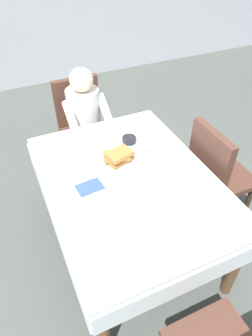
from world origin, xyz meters
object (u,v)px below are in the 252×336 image
(dining_table_main, at_px, (129,188))
(breakfast_stack, at_px, (119,156))
(diner_person, at_px, (85,116))
(syrup_pitcher, at_px, (80,162))
(spoon_near_edge, at_px, (139,195))
(chair_right_side, at_px, (216,171))
(cup_coffee, at_px, (145,148))
(fork_left_of_plate, at_px, (95,171))
(bowl_butter, at_px, (129,140))
(plate_breakfast, at_px, (119,162))
(knife_right_of_plate, at_px, (143,157))
(chair_diner, at_px, (82,120))

(dining_table_main, height_order, breakfast_stack, breakfast_stack)
(diner_person, height_order, syrup_pitcher, diner_person)
(spoon_near_edge, bearing_deg, chair_right_side, 10.86)
(cup_coffee, bearing_deg, fork_left_of_plate, -173.85)
(breakfast_stack, bearing_deg, spoon_near_edge, -91.85)
(dining_table_main, bearing_deg, bowl_butter, 65.53)
(bowl_butter, bearing_deg, dining_table_main, -114.47)
(dining_table_main, relative_size, plate_breakfast, 5.44)
(knife_right_of_plate, bearing_deg, bowl_butter, 4.60)
(diner_person, relative_size, spoon_near_edge, 7.47)
(dining_table_main, bearing_deg, plate_breakfast, 90.76)
(dining_table_main, distance_m, syrup_pitcher, 0.39)
(diner_person, bearing_deg, dining_table_main, 88.97)
(chair_diner, xyz_separation_m, syrup_pitcher, (-0.28, -0.91, 0.25))
(fork_left_of_plate, distance_m, knife_right_of_plate, 0.38)
(plate_breakfast, relative_size, spoon_near_edge, 1.87)
(bowl_butter, height_order, syrup_pitcher, syrup_pitcher)
(cup_coffee, distance_m, bowl_butter, 0.18)
(chair_diner, xyz_separation_m, bowl_butter, (0.15, -0.79, 0.23))
(knife_right_of_plate, bearing_deg, breakfast_stack, 84.84)
(plate_breakfast, relative_size, knife_right_of_plate, 1.40)
(diner_person, distance_m, cup_coffee, 0.84)
(plate_breakfast, bearing_deg, breakfast_stack, -15.02)
(diner_person, height_order, spoon_near_edge, diner_person)
(fork_left_of_plate, relative_size, knife_right_of_plate, 0.90)
(chair_right_side, distance_m, bowl_butter, 0.75)
(chair_diner, distance_m, cup_coffee, 1.02)
(bowl_butter, height_order, knife_right_of_plate, bowl_butter)
(diner_person, bearing_deg, chair_diner, -90.00)
(dining_table_main, height_order, plate_breakfast, plate_breakfast)
(bowl_butter, relative_size, fork_left_of_plate, 0.61)
(diner_person, xyz_separation_m, fork_left_of_plate, (-0.21, -0.85, 0.07))
(chair_right_side, bearing_deg, knife_right_of_plate, -105.50)
(plate_breakfast, relative_size, bowl_butter, 2.55)
(chair_right_side, bearing_deg, breakfast_stack, -103.22)
(knife_right_of_plate, xyz_separation_m, spoon_near_edge, (-0.20, -0.33, 0.00))
(breakfast_stack, bearing_deg, dining_table_main, -89.61)
(chair_diner, relative_size, knife_right_of_plate, 4.65)
(breakfast_stack, relative_size, knife_right_of_plate, 1.13)
(diner_person, distance_m, spoon_near_edge, 1.18)
(diner_person, height_order, knife_right_of_plate, diner_person)
(cup_coffee, height_order, bowl_butter, cup_coffee)
(syrup_pitcher, bearing_deg, breakfast_stack, -17.07)
(syrup_pitcher, xyz_separation_m, fork_left_of_plate, (0.07, -0.10, -0.04))
(bowl_butter, relative_size, syrup_pitcher, 1.38)
(chair_right_side, height_order, spoon_near_edge, chair_right_side)
(chair_diner, height_order, plate_breakfast, chair_diner)
(dining_table_main, distance_m, spoon_near_edge, 0.19)
(cup_coffee, xyz_separation_m, syrup_pitcher, (-0.48, 0.06, -0.01))
(fork_left_of_plate, bearing_deg, spoon_near_edge, -152.54)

